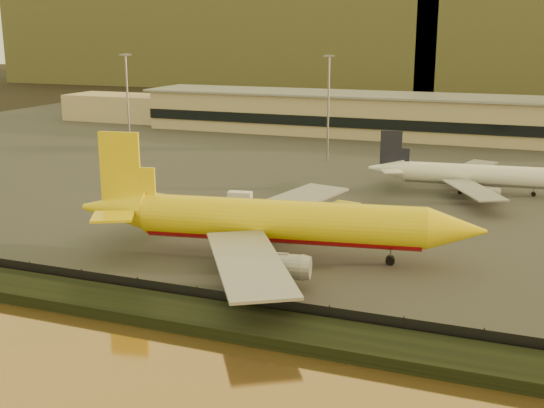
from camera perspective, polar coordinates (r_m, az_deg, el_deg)
The scene contains 11 objects.
ground at distance 92.55m, azimuth -3.67°, elevation -5.47°, with size 900.00×900.00×0.00m, color black.
embankment at distance 78.27m, azimuth -8.94°, elevation -8.86°, with size 320.00×7.00×1.40m, color black.
tarmac at distance 180.51m, azimuth 9.06°, elevation 4.19°, with size 320.00×220.00×0.20m, color #2D2D2D.
perimeter_fence at distance 81.25m, azimuth -7.54°, elevation -7.46°, with size 300.00×0.05×2.20m, color black.
terminal_building at distance 212.32m, azimuth 7.04°, elevation 7.44°, with size 202.00×25.00×12.60m.
apron_light_masts at distance 156.25m, azimuth 13.13°, elevation 8.23°, with size 152.20×12.20×25.40m.
distant_hills at distance 422.87m, azimuth 13.71°, elevation 13.94°, with size 470.00×160.00×70.00m.
dhl_cargo_jet at distance 95.06m, azimuth 0.19°, elevation -1.53°, with size 57.36×55.51×17.16m.
white_narrowbody_jet at distance 139.38m, azimuth 16.44°, elevation 2.32°, with size 40.86×39.64×11.73m.
gse_vehicle_yellow at distance 119.69m, azimuth 6.30°, elevation -0.33°, with size 4.40×1.98×1.98m, color yellow.
gse_vehicle_white at distance 127.02m, azimuth -2.70°, elevation 0.60°, with size 4.37×1.97×1.97m, color white.
Camera 1 is at (36.81, -78.94, 31.28)m, focal length 45.00 mm.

